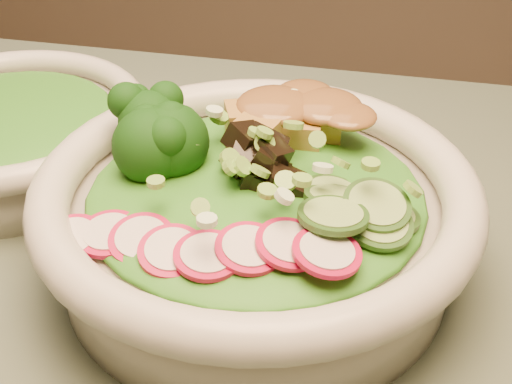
# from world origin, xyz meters

# --- Properties ---
(salad_bowl) EXTENTS (0.30, 0.30, 0.08)m
(salad_bowl) POSITION_xyz_m (-0.10, 0.05, 0.79)
(salad_bowl) COLOR beige
(salad_bowl) RESTS_ON dining_table
(side_bowl) EXTENTS (0.24, 0.24, 0.06)m
(side_bowl) POSITION_xyz_m (-0.34, 0.14, 0.78)
(side_bowl) COLOR beige
(side_bowl) RESTS_ON dining_table
(lettuce_bed) EXTENTS (0.23, 0.23, 0.03)m
(lettuce_bed) POSITION_xyz_m (-0.10, 0.05, 0.82)
(lettuce_bed) COLOR #1D6A16
(lettuce_bed) RESTS_ON salad_bowl
(side_lettuce) EXTENTS (0.16, 0.16, 0.02)m
(side_lettuce) POSITION_xyz_m (-0.34, 0.14, 0.80)
(side_lettuce) COLOR #1D6A16
(side_lettuce) RESTS_ON side_bowl
(broccoli_florets) EXTENTS (0.10, 0.09, 0.05)m
(broccoli_florets) POSITION_xyz_m (-0.17, 0.06, 0.84)
(broccoli_florets) COLOR black
(broccoli_florets) RESTS_ON salad_bowl
(radish_slices) EXTENTS (0.13, 0.07, 0.02)m
(radish_slices) POSITION_xyz_m (-0.11, -0.02, 0.82)
(radish_slices) COLOR #AF0D39
(radish_slices) RESTS_ON salad_bowl
(cucumber_slices) EXTENTS (0.09, 0.09, 0.04)m
(cucumber_slices) POSITION_xyz_m (-0.03, 0.04, 0.83)
(cucumber_slices) COLOR #9FCA70
(cucumber_slices) RESTS_ON salad_bowl
(mushroom_heap) EXTENTS (0.09, 0.09, 0.05)m
(mushroom_heap) POSITION_xyz_m (-0.10, 0.07, 0.83)
(mushroom_heap) COLOR black
(mushroom_heap) RESTS_ON salad_bowl
(tofu_cubes) EXTENTS (0.11, 0.08, 0.04)m
(tofu_cubes) POSITION_xyz_m (-0.09, 0.12, 0.83)
(tofu_cubes) COLOR olive
(tofu_cubes) RESTS_ON salad_bowl
(peanut_sauce) EXTENTS (0.08, 0.06, 0.02)m
(peanut_sauce) POSITION_xyz_m (-0.09, 0.12, 0.85)
(peanut_sauce) COLOR brown
(peanut_sauce) RESTS_ON tofu_cubes
(scallion_garnish) EXTENTS (0.22, 0.22, 0.03)m
(scallion_garnish) POSITION_xyz_m (-0.10, 0.05, 0.84)
(scallion_garnish) COLOR #71A73B
(scallion_garnish) RESTS_ON salad_bowl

